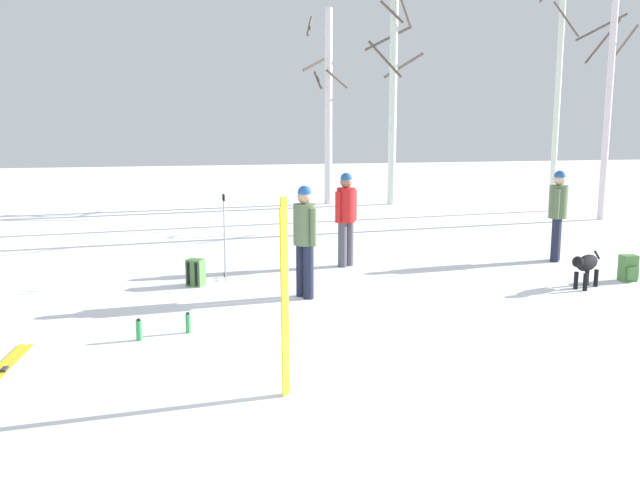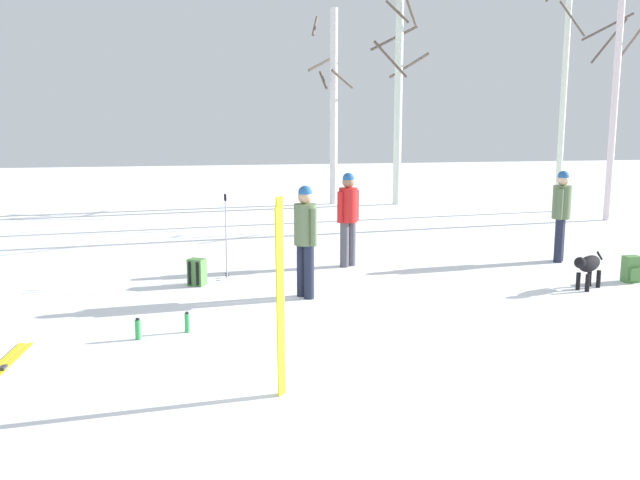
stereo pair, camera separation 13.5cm
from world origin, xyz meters
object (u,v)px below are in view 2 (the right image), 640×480
at_px(person_2, 561,210).
at_px(birch_tree_3, 616,78).
at_px(ski_pair_planted_0, 280,299).
at_px(birch_tree_0, 333,104).
at_px(person_0, 305,234).
at_px(ski_pair_lying_0, 0,368).
at_px(birch_tree_2, 565,72).
at_px(backpack_2, 631,269).
at_px(dog, 588,265).
at_px(water_bottle_0, 187,323).
at_px(ski_poles_0, 226,234).
at_px(person_1, 348,213).
at_px(backpack_1, 197,272).
at_px(water_bottle_1, 138,329).
at_px(birch_tree_1, 399,87).

distance_m(person_2, birch_tree_3, 6.57).
bearing_deg(ski_pair_planted_0, birch_tree_0, 77.22).
xyz_separation_m(person_0, ski_pair_lying_0, (-3.80, -2.49, -0.97)).
height_order(birch_tree_2, birch_tree_3, birch_tree_2).
relative_size(person_0, ski_pair_planted_0, 0.85).
height_order(ski_pair_lying_0, backpack_2, backpack_2).
xyz_separation_m(dog, water_bottle_0, (-6.28, -1.22, -0.26)).
distance_m(person_0, birch_tree_2, 12.11).
bearing_deg(water_bottle_0, birch_tree_3, 36.59).
xyz_separation_m(person_0, ski_poles_0, (-1.13, 1.44, -0.21)).
relative_size(ski_pair_lying_0, birch_tree_0, 0.30).
bearing_deg(birch_tree_2, birch_tree_0, 155.42).
relative_size(person_1, backpack_2, 3.90).
height_order(person_0, backpack_1, person_0).
height_order(person_2, ski_poles_0, person_2).
distance_m(backpack_1, backpack_2, 7.19).
distance_m(ski_pair_lying_0, backpack_2, 9.64).
relative_size(ski_pair_planted_0, water_bottle_0, 7.43).
height_order(person_1, water_bottle_1, person_1).
xyz_separation_m(water_bottle_0, birch_tree_0, (4.27, 12.40, 2.87)).
relative_size(ski_pair_planted_0, birch_tree_3, 0.29).
bearing_deg(birch_tree_0, backpack_1, -112.75).
height_order(backpack_2, water_bottle_0, backpack_2).
xyz_separation_m(person_2, backpack_1, (-6.75, -0.74, -0.77)).
bearing_deg(person_0, birch_tree_1, 67.22).
height_order(person_2, water_bottle_0, person_2).
height_order(ski_pair_lying_0, birch_tree_3, birch_tree_3).
bearing_deg(ski_pair_planted_0, water_bottle_0, 112.57).
distance_m(backpack_2, birch_tree_3, 8.02).
height_order(person_0, ski_poles_0, person_0).
height_order(ski_pair_planted_0, backpack_1, ski_pair_planted_0).
relative_size(ski_pair_planted_0, birch_tree_0, 0.35).
distance_m(ski_pair_lying_0, birch_tree_2, 16.70).
xyz_separation_m(ski_poles_0, backpack_1, (-0.50, -0.37, -0.56)).
relative_size(person_0, water_bottle_1, 6.23).
distance_m(person_0, birch_tree_3, 11.33).
bearing_deg(birch_tree_1, ski_pair_planted_0, -110.13).
bearing_deg(ski_poles_0, backpack_1, -142.94).
bearing_deg(birch_tree_3, water_bottle_0, -143.41).
relative_size(ski_pair_lying_0, backpack_1, 3.93).
height_order(ski_pair_planted_0, ski_pair_lying_0, ski_pair_planted_0).
height_order(dog, backpack_2, dog).
bearing_deg(birch_tree_0, birch_tree_3, -34.75).
height_order(person_0, backpack_2, person_0).
xyz_separation_m(person_2, ski_pair_lying_0, (-8.92, -4.30, -0.97)).
height_order(birch_tree_1, birch_tree_2, birch_tree_2).
bearing_deg(birch_tree_1, person_1, -111.43).
xyz_separation_m(ski_pair_planted_0, birch_tree_1, (5.22, 14.24, 2.50)).
height_order(birch_tree_0, birch_tree_2, birch_tree_2).
bearing_deg(water_bottle_1, ski_poles_0, 68.31).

